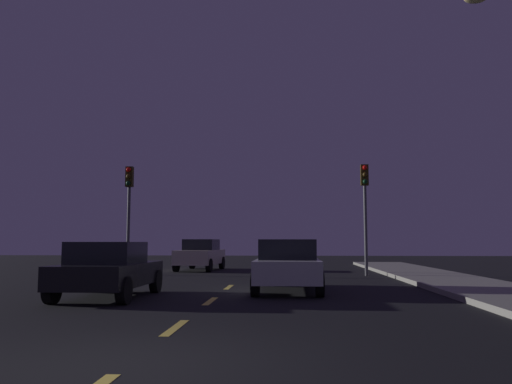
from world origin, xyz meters
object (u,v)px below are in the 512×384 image
traffic_signal_left (129,198)px  car_oncoming_far (201,255)px  car_stopped_ahead (288,265)px  car_adjacent_lane (109,269)px  traffic_signal_right (365,197)px

traffic_signal_left → car_oncoming_far: size_ratio=1.15×
car_stopped_ahead → car_adjacent_lane: car_stopped_ahead is taller
car_adjacent_lane → car_oncoming_far: size_ratio=0.94×
traffic_signal_left → car_oncoming_far: traffic_signal_left is taller
traffic_signal_left → car_stopped_ahead: 10.08m
traffic_signal_right → car_adjacent_lane: 12.23m
car_adjacent_lane → car_stopped_ahead: bearing=25.5°
car_oncoming_far → traffic_signal_left: bearing=-124.4°
traffic_signal_left → traffic_signal_right: 10.29m
car_stopped_ahead → car_adjacent_lane: size_ratio=1.15×
car_stopped_ahead → car_oncoming_far: size_ratio=1.09×
traffic_signal_right → car_oncoming_far: size_ratio=1.15×
traffic_signal_right → car_stopped_ahead: size_ratio=1.06×
car_stopped_ahead → traffic_signal_right: bearing=64.1°
traffic_signal_left → car_oncoming_far: 5.20m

